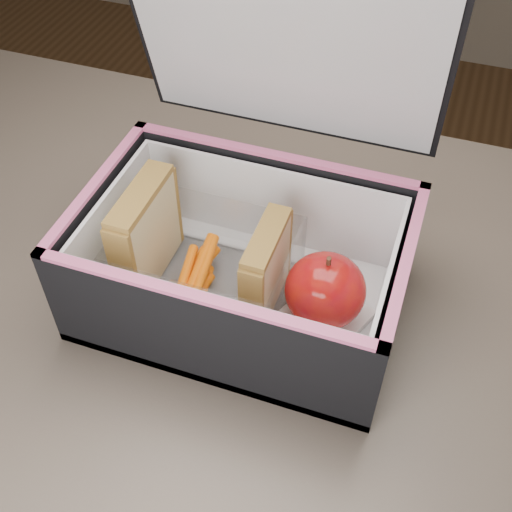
{
  "coord_description": "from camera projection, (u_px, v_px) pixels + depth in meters",
  "views": [
    {
      "loc": [
        0.15,
        -0.36,
        1.27
      ],
      "look_at": [
        0.01,
        0.05,
        0.81
      ],
      "focal_mm": 45.0,
      "sensor_mm": 36.0,
      "label": 1
    }
  ],
  "objects": [
    {
      "name": "carrot_sticks",
      "position": [
        196.0,
        279.0,
        0.65
      ],
      "size": [
        0.04,
        0.11,
        0.03
      ],
      "color": "#EB5D11",
      "rests_on": "plastic_tub"
    },
    {
      "name": "plastic_tub",
      "position": [
        206.0,
        263.0,
        0.64
      ],
      "size": [
        0.17,
        0.12,
        0.07
      ],
      "primitive_type": null,
      "color": "white",
      "rests_on": "lunch_bag"
    },
    {
      "name": "red_apple",
      "position": [
        325.0,
        290.0,
        0.61
      ],
      "size": [
        0.08,
        0.08,
        0.08
      ],
      "rotation": [
        0.0,
        0.0,
        0.1
      ],
      "color": "maroon",
      "rests_on": "paper_napkin"
    },
    {
      "name": "sandwich_left",
      "position": [
        146.0,
        233.0,
        0.64
      ],
      "size": [
        0.03,
        0.1,
        0.11
      ],
      "color": "tan",
      "rests_on": "plastic_tub"
    },
    {
      "name": "sandwich_right",
      "position": [
        266.0,
        269.0,
        0.62
      ],
      "size": [
        0.02,
        0.08,
        0.09
      ],
      "color": "tan",
      "rests_on": "plastic_tub"
    },
    {
      "name": "lunch_bag",
      "position": [
        244.0,
        255.0,
        0.62
      ],
      "size": [
        0.31,
        0.26,
        0.31
      ],
      "color": "black",
      "rests_on": "kitchen_table"
    },
    {
      "name": "paper_napkin",
      "position": [
        324.0,
        317.0,
        0.63
      ],
      "size": [
        0.1,
        0.1,
        0.01
      ],
      "primitive_type": "cube",
      "rotation": [
        0.0,
        0.0,
        -0.39
      ],
      "color": "white",
      "rests_on": "lunch_bag"
    },
    {
      "name": "kitchen_table",
      "position": [
        233.0,
        378.0,
        0.71
      ],
      "size": [
        1.2,
        0.8,
        0.75
      ],
      "color": "brown",
      "rests_on": "ground"
    }
  ]
}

